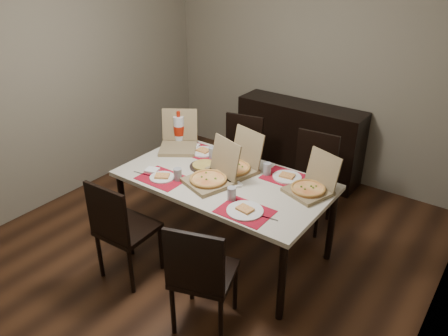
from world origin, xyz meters
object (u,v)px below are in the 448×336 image
at_px(dining_table, 224,185).
at_px(chair_far_left, 240,155).
at_px(dip_bowl, 248,171).
at_px(soda_bottle, 179,129).
at_px(chair_near_left, 121,227).
at_px(chair_near_right, 201,274).
at_px(pizza_box_center, 211,177).
at_px(chair_far_right, 311,176).
at_px(sideboard, 299,140).

relative_size(dining_table, chair_far_left, 1.94).
distance_m(chair_far_left, dip_bowl, 0.89).
bearing_deg(soda_bottle, chair_far_left, 53.25).
bearing_deg(chair_far_left, dip_bowl, -51.20).
height_order(chair_near_left, chair_near_right, same).
distance_m(dining_table, chair_near_left, 0.94).
relative_size(chair_near_right, pizza_box_center, 1.94).
bearing_deg(chair_far_right, chair_near_right, -89.54).
distance_m(chair_near_left, chair_near_right, 0.87).
bearing_deg(chair_far_right, sideboard, 123.74).
bearing_deg(chair_near_left, soda_bottle, 107.46).
height_order(dining_table, chair_far_left, chair_far_left).
distance_m(chair_near_left, chair_far_left, 1.68).
distance_m(chair_near_right, chair_far_right, 1.76).
bearing_deg(dip_bowl, chair_near_left, -118.77).
distance_m(pizza_box_center, soda_bottle, 0.92).
bearing_deg(chair_near_left, chair_near_right, -3.67).
distance_m(dining_table, chair_near_right, 0.97).
relative_size(sideboard, chair_near_right, 1.61).
height_order(sideboard, pizza_box_center, pizza_box_center).
bearing_deg(pizza_box_center, chair_far_left, 111.04).
distance_m(sideboard, dining_table, 1.76).
bearing_deg(sideboard, chair_near_left, -96.67).
bearing_deg(pizza_box_center, soda_bottle, 148.21).
height_order(dip_bowl, soda_bottle, soda_bottle).
relative_size(chair_far_left, chair_far_right, 1.00).
relative_size(chair_near_right, dip_bowl, 8.19).
height_order(sideboard, chair_far_left, chair_far_left).
relative_size(chair_far_right, soda_bottle, 2.82).
xyz_separation_m(chair_far_left, dip_bowl, (0.53, -0.66, 0.25)).
height_order(chair_near_left, soda_bottle, soda_bottle).
bearing_deg(sideboard, chair_near_right, -77.53).
height_order(dining_table, chair_near_left, chair_near_left).
distance_m(chair_far_left, chair_far_right, 0.83).
xyz_separation_m(dip_bowl, soda_bottle, (-0.92, 0.14, 0.13)).
xyz_separation_m(sideboard, pizza_box_center, (0.11, -1.87, 0.36)).
distance_m(sideboard, chair_far_left, 0.91).
bearing_deg(pizza_box_center, dip_bowl, 66.72).
bearing_deg(sideboard, dining_table, -84.97).
xyz_separation_m(sideboard, dining_table, (0.15, -1.74, 0.23)).
bearing_deg(chair_near_right, chair_near_left, 176.33).
height_order(chair_near_left, dip_bowl, chair_near_left).
relative_size(dining_table, dip_bowl, 15.85).
xyz_separation_m(dining_table, chair_near_left, (-0.45, -0.80, -0.17)).
height_order(chair_far_right, dip_bowl, chair_far_right).
distance_m(chair_far_right, dip_bowl, 0.79).
bearing_deg(dining_table, pizza_box_center, -107.23).
xyz_separation_m(chair_near_left, chair_near_right, (0.87, -0.06, 0.00)).
bearing_deg(chair_near_left, dining_table, 60.67).
height_order(chair_far_left, dip_bowl, chair_far_left).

